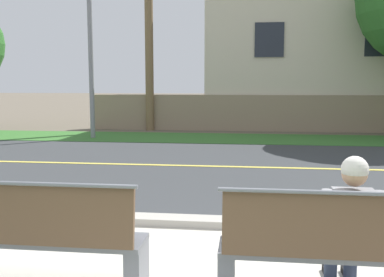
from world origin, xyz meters
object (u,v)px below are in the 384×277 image
(bench_right, at_px, (327,251))
(streetlamp, at_px, (92,16))
(bench_left, at_px, (44,238))
(seated_person_grey, at_px, (350,220))

(bench_right, distance_m, streetlamp, 12.92)
(bench_left, distance_m, streetlamp, 12.00)
(bench_left, height_order, streetlamp, streetlamp)
(seated_person_grey, relative_size, streetlamp, 0.18)
(seated_person_grey, bearing_deg, bench_left, -176.39)
(bench_right, height_order, seated_person_grey, seated_person_grey)
(streetlamp, bearing_deg, seated_person_grey, -60.61)
(bench_left, height_order, seated_person_grey, seated_person_grey)
(bench_left, height_order, bench_right, same)
(seated_person_grey, bearing_deg, streetlamp, 119.39)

